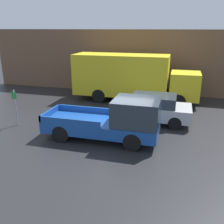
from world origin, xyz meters
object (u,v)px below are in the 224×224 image
object	(u,v)px
parking_sign	(15,106)
pickup_truck	(114,120)
delivery_truck	(130,77)
car	(152,108)

from	to	relation	value
parking_sign	pickup_truck	bearing A→B (deg)	-3.81
parking_sign	delivery_truck	bearing A→B (deg)	52.35
pickup_truck	car	distance (m)	3.30
pickup_truck	car	xyz separation A→B (m)	(1.47, 2.95, -0.17)
car	delivery_truck	distance (m)	4.61
car	parking_sign	distance (m)	7.60
pickup_truck	delivery_truck	bearing A→B (deg)	95.09
pickup_truck	parking_sign	xyz separation A→B (m)	(-5.68, 0.38, 0.16)
parking_sign	car	bearing A→B (deg)	19.78
pickup_truck	delivery_truck	distance (m)	7.02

